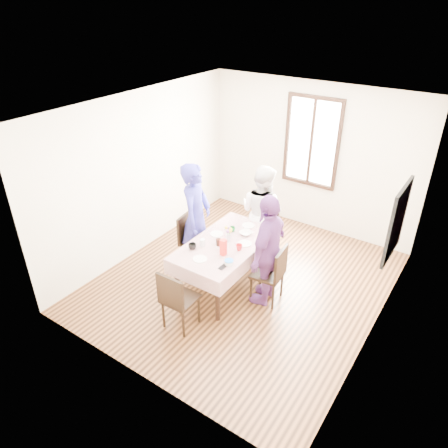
{
  "coord_description": "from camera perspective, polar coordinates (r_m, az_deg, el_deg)",
  "views": [
    {
      "loc": [
        2.72,
        -4.55,
        4.03
      ],
      "look_at": [
        -0.18,
        -0.27,
        1.1
      ],
      "focal_mm": 33.58,
      "sensor_mm": 36.0,
      "label": 1
    }
  ],
  "objects": [
    {
      "name": "chair_right",
      "position": [
        6.08,
        5.94,
        -6.72
      ],
      "size": [
        0.46,
        0.46,
        0.91
      ],
      "primitive_type": "cube",
      "rotation": [
        0.0,
        0.0,
        1.67
      ],
      "color": "black",
      "rests_on": "ground"
    },
    {
      "name": "chair_near",
      "position": [
        5.64,
        -5.96,
        -10.01
      ],
      "size": [
        0.43,
        0.43,
        0.91
      ],
      "primitive_type": "cube",
      "rotation": [
        0.0,
        0.0,
        0.01
      ],
      "color": "black",
      "rests_on": "ground"
    },
    {
      "name": "back_wall",
      "position": [
        7.8,
        11.71,
        8.8
      ],
      "size": [
        4.0,
        0.0,
        4.0
      ],
      "primitive_type": "plane",
      "rotation": [
        1.57,
        0.0,
        0.0
      ],
      "color": "beige",
      "rests_on": "ground"
    },
    {
      "name": "ground",
      "position": [
        6.67,
        2.63,
        -7.74
      ],
      "size": [
        4.5,
        4.5,
        0.0
      ],
      "primitive_type": "plane",
      "color": "black",
      "rests_on": "ground"
    },
    {
      "name": "window_pane",
      "position": [
        7.7,
        11.91,
        10.87
      ],
      "size": [
        0.9,
        0.02,
        1.5
      ],
      "primitive_type": "cube",
      "color": "white",
      "rests_on": "back_wall"
    },
    {
      "name": "jam_jar",
      "position": [
        6.07,
        -0.76,
        -2.49
      ],
      "size": [
        0.07,
        0.07,
        0.1
      ],
      "primitive_type": "cylinder",
      "color": "black",
      "rests_on": "tablecloth"
    },
    {
      "name": "flower_vase",
      "position": [
        6.16,
        0.59,
        -1.85
      ],
      "size": [
        0.06,
        0.06,
        0.12
      ],
      "primitive_type": "cylinder",
      "color": "silver",
      "rests_on": "tablecloth"
    },
    {
      "name": "plate_right",
      "position": [
        6.13,
        2.85,
        -2.67
      ],
      "size": [
        0.2,
        0.2,
        0.01
      ],
      "primitive_type": "cylinder",
      "color": "white",
      "rests_on": "tablecloth"
    },
    {
      "name": "person_far",
      "position": [
        6.92,
        5.16,
        1.64
      ],
      "size": [
        0.85,
        0.7,
        1.62
      ],
      "primitive_type": "imported",
      "rotation": [
        0.0,
        0.0,
        3.03
      ],
      "color": "silver",
      "rests_on": "ground"
    },
    {
      "name": "mug_black",
      "position": [
        6.0,
        -4.33,
        -3.07
      ],
      "size": [
        0.13,
        0.13,
        0.09
      ],
      "primitive_type": "imported",
      "rotation": [
        0.0,
        0.0,
        0.15
      ],
      "color": "black",
      "rests_on": "tablecloth"
    },
    {
      "name": "plate_left",
      "position": [
        6.36,
        -1.0,
        -1.35
      ],
      "size": [
        0.2,
        0.2,
        0.01
      ],
      "primitive_type": "cylinder",
      "color": "white",
      "rests_on": "tablecloth"
    },
    {
      "name": "smartphone",
      "position": [
        5.64,
        -0.16,
        -5.86
      ],
      "size": [
        0.07,
        0.14,
        0.01
      ],
      "primitive_type": "cube",
      "color": "black",
      "rests_on": "tablecloth"
    },
    {
      "name": "mug_flag",
      "position": [
        5.97,
        2.06,
        -3.19
      ],
      "size": [
        0.12,
        0.12,
        0.09
      ],
      "primitive_type": "imported",
      "rotation": [
        0.0,
        0.0,
        0.33
      ],
      "color": "red",
      "rests_on": "tablecloth"
    },
    {
      "name": "art_poster",
      "position": [
        5.5,
        22.54,
        0.26
      ],
      "size": [
        0.04,
        0.76,
        0.96
      ],
      "primitive_type": "cube",
      "color": "red",
      "rests_on": "right_wall"
    },
    {
      "name": "serving_bowl",
      "position": [
        6.36,
        2.98,
        -1.25
      ],
      "size": [
        0.22,
        0.22,
        0.05
      ],
      "primitive_type": "imported",
      "rotation": [
        0.0,
        0.0,
        -0.18
      ],
      "color": "white",
      "rests_on": "tablecloth"
    },
    {
      "name": "plate_near",
      "position": [
        5.8,
        -3.3,
        -4.78
      ],
      "size": [
        0.2,
        0.2,
        0.01
      ],
      "primitive_type": "cylinder",
      "color": "white",
      "rests_on": "tablecloth"
    },
    {
      "name": "drinking_glass",
      "position": [
        6.07,
        -2.93,
        -2.53
      ],
      "size": [
        0.08,
        0.08,
        0.11
      ],
      "primitive_type": "cylinder",
      "color": "silver",
      "rests_on": "tablecloth"
    },
    {
      "name": "juice_carton",
      "position": [
        5.83,
        -0.09,
        -3.2
      ],
      "size": [
        0.08,
        0.08,
        0.24
      ],
      "primitive_type": "cube",
      "color": "red",
      "rests_on": "tablecloth"
    },
    {
      "name": "butter_lid",
      "position": [
        5.66,
        0.68,
        -4.99
      ],
      "size": [
        0.12,
        0.12,
        0.01
      ],
      "primitive_type": "cylinder",
      "color": "blue",
      "rests_on": "butter_tub"
    },
    {
      "name": "mug_green",
      "position": [
        6.42,
        1.11,
        -0.71
      ],
      "size": [
        0.11,
        0.11,
        0.07
      ],
      "primitive_type": "imported",
      "rotation": [
        0.0,
        0.0,
        -0.14
      ],
      "color": "#0C7226",
      "rests_on": "tablecloth"
    },
    {
      "name": "plate_far",
      "position": [
        6.6,
        3.31,
        -0.19
      ],
      "size": [
        0.2,
        0.2,
        0.01
      ],
      "primitive_type": "cylinder",
      "color": "white",
      "rests_on": "tablecloth"
    },
    {
      "name": "right_wall",
      "position": [
        5.34,
        21.56,
        -2.98
      ],
      "size": [
        0.0,
        4.5,
        4.5
      ],
      "primitive_type": "plane",
      "rotation": [
        1.57,
        0.0,
        -1.57
      ],
      "color": "beige",
      "rests_on": "ground"
    },
    {
      "name": "dining_table",
      "position": [
        6.37,
        0.25,
        -5.49
      ],
      "size": [
        0.82,
        1.57,
        0.75
      ],
      "primitive_type": "cube",
      "color": "black",
      "rests_on": "ground"
    },
    {
      "name": "tablecloth",
      "position": [
        6.16,
        0.26,
        -2.59
      ],
      "size": [
        0.94,
        1.69,
        0.01
      ],
      "primitive_type": "cube",
      "color": "maroon",
      "rests_on": "dining_table"
    },
    {
      "name": "window_frame",
      "position": [
        7.69,
        11.88,
        10.85
      ],
      "size": [
        1.02,
        0.06,
        1.62
      ],
      "primitive_type": "cube",
      "color": "black",
      "rests_on": "back_wall"
    },
    {
      "name": "person_right",
      "position": [
        5.86,
        5.98,
        -3.57
      ],
      "size": [
        0.51,
        1.03,
        1.69
      ],
      "primitive_type": "imported",
      "rotation": [
        0.0,
        0.0,
        -1.47
      ],
      "color": "#673277",
      "rests_on": "ground"
    },
    {
      "name": "chair_left",
      "position": [
        6.77,
        -3.89,
        -2.46
      ],
      "size": [
        0.47,
        0.47,
        0.91
      ],
      "primitive_type": "cube",
      "rotation": [
        0.0,
        0.0,
        -1.45
      ],
      "color": "black",
      "rests_on": "ground"
    },
    {
      "name": "chair_far",
      "position": [
        7.11,
        5.11,
        -0.81
      ],
      "size": [
        0.42,
        0.42,
        0.91
      ],
      "primitive_type": "cube",
      "rotation": [
        0.0,
        0.0,
        3.13
      ],
      "color": "black",
      "rests_on": "ground"
    },
    {
      "name": "person_left",
      "position": [
        6.53,
        -3.89,
        0.84
      ],
      "size": [
        0.6,
        0.75,
        1.81
      ],
      "primitive_type": "imported",
      "rotation": [
        0.0,
        0.0,
        1.85
      ],
      "color": "navy",
      "rests_on": "ground"
    },
    {
      "name": "flower_bunch",
      "position": [
        6.11,
        0.59,
        -0.96
      ],
      "size": [
        0.09,
        0.09,
        0.1
      ],
      "primitive_type": null,
      "color": "yellow",
      "rests_on": "flower_vase"
    },
    {
      "name": "butter_tub",
      "position": [
        5.68,
        0.68,
        -5.28
      ],
      "size": [
        0.11,
        0.11,
        0.06
      ],
      "primitive_type": "cylinder",
      "color": "white",
      "rests_on": "tablecloth"
    }
  ]
}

